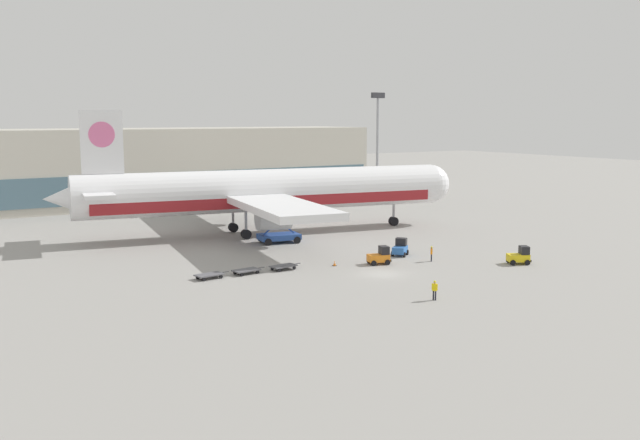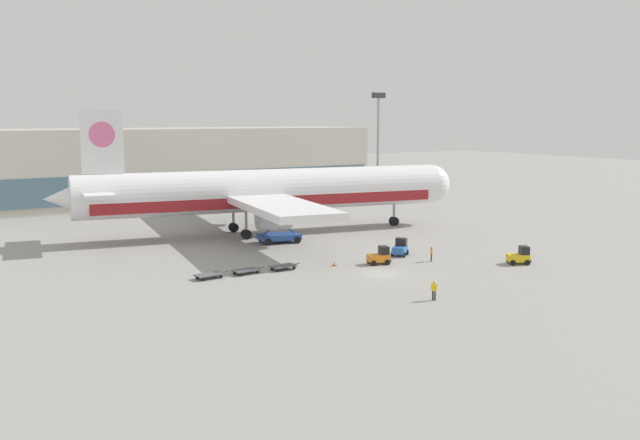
{
  "view_description": "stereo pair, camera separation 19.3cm",
  "coord_description": "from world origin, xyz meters",
  "views": [
    {
      "loc": [
        -43.66,
        -58.0,
        16.14
      ],
      "look_at": [
        0.63,
        13.11,
        4.0
      ],
      "focal_mm": 40.0,
      "sensor_mm": 36.0,
      "label": 1
    },
    {
      "loc": [
        -43.49,
        -58.1,
        16.14
      ],
      "look_at": [
        0.63,
        13.11,
        4.0
      ],
      "focal_mm": 40.0,
      "sensor_mm": 36.0,
      "label": 2
    }
  ],
  "objects": [
    {
      "name": "ground_plane",
      "position": [
        0.0,
        0.0,
        0.0
      ],
      "size": [
        400.0,
        400.0,
        0.0
      ],
      "primitive_type": "plane",
      "color": "gray"
    },
    {
      "name": "terminal_building",
      "position": [
        -1.0,
        73.17,
        6.99
      ],
      "size": [
        90.0,
        18.2,
        14.0
      ],
      "color": "#BCB7A8",
      "rests_on": "ground_plane"
    },
    {
      "name": "light_mast",
      "position": [
        35.38,
        48.78,
        12.07
      ],
      "size": [
        2.8,
        0.5,
        20.57
      ],
      "color": "#9EA0A5",
      "rests_on": "ground_plane"
    },
    {
      "name": "airplane_main",
      "position": [
        1.31,
        29.27,
        5.84
      ],
      "size": [
        57.73,
        48.66,
        17.0
      ],
      "rotation": [
        0.0,
        0.0,
        -0.17
      ],
      "color": "white",
      "rests_on": "ground_plane"
    },
    {
      "name": "scissor_lift_loader",
      "position": [
        -0.13,
        21.97,
        1.96
      ],
      "size": [
        5.62,
        4.11,
        5.09
      ],
      "rotation": [
        0.0,
        0.0,
        -0.17
      ],
      "color": "#284C99",
      "rests_on": "ground_plane"
    },
    {
      "name": "baggage_tug_foreground",
      "position": [
        7.88,
        6.89,
        0.88
      ],
      "size": [
        2.79,
        2.66,
        2.0
      ],
      "rotation": [
        0.0,
        0.0,
        0.67
      ],
      "color": "#2D66B7",
      "rests_on": "ground_plane"
    },
    {
      "name": "baggage_tug_mid",
      "position": [
        2.84,
        4.12,
        0.88
      ],
      "size": [
        2.73,
        2.17,
        2.0
      ],
      "rotation": [
        0.0,
        0.0,
        -0.27
      ],
      "color": "orange",
      "rests_on": "ground_plane"
    },
    {
      "name": "baggage_tug_far",
      "position": [
        16.04,
        -4.0,
        0.88
      ],
      "size": [
        2.81,
        2.49,
        2.0
      ],
      "rotation": [
        0.0,
        0.0,
        -0.49
      ],
      "color": "yellow",
      "rests_on": "ground_plane"
    },
    {
      "name": "baggage_dolly_lead",
      "position": [
        -16.05,
        7.42,
        0.39
      ],
      "size": [
        3.77,
        1.86,
        0.48
      ],
      "rotation": [
        0.0,
        0.0,
        0.13
      ],
      "color": "#56565B",
      "rests_on": "ground_plane"
    },
    {
      "name": "baggage_dolly_second",
      "position": [
        -11.92,
        7.4,
        0.39
      ],
      "size": [
        3.77,
        1.86,
        0.48
      ],
      "rotation": [
        0.0,
        0.0,
        0.13
      ],
      "color": "#56565B",
      "rests_on": "ground_plane"
    },
    {
      "name": "baggage_dolly_third",
      "position": [
        -7.66,
        7.18,
        0.39
      ],
      "size": [
        3.77,
        1.86,
        0.48
      ],
      "rotation": [
        0.0,
        0.0,
        0.13
      ],
      "color": "#56565B",
      "rests_on": "ground_plane"
    },
    {
      "name": "ground_crew_near",
      "position": [
        -2.43,
        -11.05,
        1.05
      ],
      "size": [
        0.36,
        0.52,
        1.78
      ],
      "rotation": [
        0.0,
        0.0,
        2.03
      ],
      "color": "black",
      "rests_on": "ground_plane"
    },
    {
      "name": "ground_crew_far",
      "position": [
        8.68,
        2.26,
        1.01
      ],
      "size": [
        0.4,
        0.46,
        1.73
      ],
      "rotation": [
        0.0,
        0.0,
        4.01
      ],
      "color": "black",
      "rests_on": "ground_plane"
    },
    {
      "name": "traffic_cone_near",
      "position": [
        -1.92,
        6.0,
        0.27
      ],
      "size": [
        0.4,
        0.4,
        0.56
      ],
      "color": "black",
      "rests_on": "ground_plane"
    }
  ]
}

